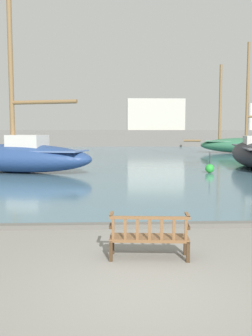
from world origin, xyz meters
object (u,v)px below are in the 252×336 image
Objects in this scene: sailboat_far_starboard at (17,154)px; channel_buoy at (210,168)px; park_bench at (149,236)px; sailboat_outer_port at (248,144)px.

sailboat_far_starboard is 11.67m from channel_buoy.
sailboat_far_starboard is at bearing 175.90° from channel_buoy.
sailboat_outer_port is (14.66, 33.98, 0.67)m from park_bench.
channel_buoy is at bearing -4.10° from sailboat_far_starboard.
sailboat_far_starboard is at bearing 112.55° from park_bench.
sailboat_outer_port reaches higher than channel_buoy.
park_bench is at bearing -109.43° from channel_buoy.
park_bench is at bearing -67.45° from sailboat_far_starboard.
park_bench is 0.12× the size of sailboat_far_starboard.
sailboat_far_starboard reaches higher than channel_buoy.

